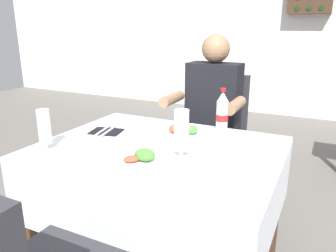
{
  "coord_description": "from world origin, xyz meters",
  "views": [
    {
      "loc": [
        0.73,
        -1.35,
        1.3
      ],
      "look_at": [
        0.0,
        0.11,
        0.81
      ],
      "focal_mm": 35.03,
      "sensor_mm": 36.0,
      "label": 1
    }
  ],
  "objects": [
    {
      "name": "plate_far_diner",
      "position": [
        0.04,
        0.21,
        0.75
      ],
      "size": [
        0.24,
        0.24,
        0.07
      ],
      "color": "white",
      "rests_on": "main_dining_table"
    },
    {
      "name": "chair_far_diner_seat",
      "position": [
        0.0,
        0.86,
        0.55
      ],
      "size": [
        0.44,
        0.5,
        0.97
      ],
      "color": "#2D2D33",
      "rests_on": "ground"
    },
    {
      "name": "beer_glass_middle",
      "position": [
        0.16,
        -0.06,
        0.84
      ],
      "size": [
        0.07,
        0.07,
        0.22
      ],
      "color": "white",
      "rests_on": "main_dining_table"
    },
    {
      "name": "cola_bottle_primary",
      "position": [
        0.2,
        0.4,
        0.84
      ],
      "size": [
        0.07,
        0.07,
        0.25
      ],
      "color": "silver",
      "rests_on": "main_dining_table"
    },
    {
      "name": "beer_glass_left",
      "position": [
        -0.47,
        -0.27,
        0.84
      ],
      "size": [
        0.07,
        0.07,
        0.2
      ],
      "color": "white",
      "rests_on": "main_dining_table"
    },
    {
      "name": "main_dining_table",
      "position": [
        0.0,
        0.01,
        0.57
      ],
      "size": [
        1.17,
        0.91,
        0.73
      ],
      "color": "white",
      "rests_on": "ground"
    },
    {
      "name": "plate_near_camera",
      "position": [
        0.05,
        -0.2,
        0.75
      ],
      "size": [
        0.25,
        0.25,
        0.07
      ],
      "color": "white",
      "rests_on": "main_dining_table"
    },
    {
      "name": "seated_diner_far",
      "position": [
        0.02,
        0.75,
        0.71
      ],
      "size": [
        0.5,
        0.46,
        1.26
      ],
      "color": "#282D42",
      "rests_on": "ground"
    },
    {
      "name": "back_wall",
      "position": [
        0.0,
        3.88,
        1.4
      ],
      "size": [
        11.0,
        0.12,
        2.8
      ],
      "primitive_type": "cube",
      "color": "white",
      "rests_on": "ground"
    },
    {
      "name": "napkin_cutlery_set",
      "position": [
        -0.38,
        0.08,
        0.73
      ],
      "size": [
        0.19,
        0.2,
        0.01
      ],
      "color": "black",
      "rests_on": "main_dining_table"
    }
  ]
}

